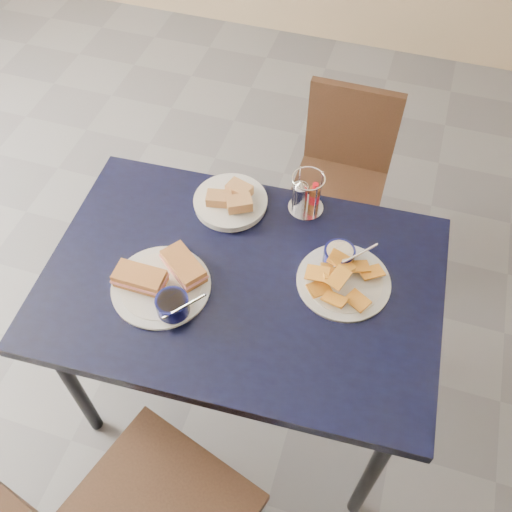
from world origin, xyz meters
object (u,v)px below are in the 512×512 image
(condiment_caddy, at_px, (305,195))
(sandwich_plate, at_px, (164,283))
(chair_far, at_px, (343,166))
(plantain_plate, at_px, (342,272))
(bread_basket, at_px, (231,201))
(dining_table, at_px, (242,293))

(condiment_caddy, bearing_deg, sandwich_plate, -126.16)
(chair_far, relative_size, condiment_caddy, 5.64)
(plantain_plate, relative_size, bread_basket, 1.17)
(condiment_caddy, bearing_deg, chair_far, 85.03)
(bread_basket, relative_size, condiment_caddy, 1.66)
(dining_table, height_order, bread_basket, bread_basket)
(dining_table, relative_size, plantain_plate, 4.37)
(chair_far, relative_size, plantain_plate, 2.89)
(plantain_plate, bearing_deg, chair_far, 98.78)
(chair_far, bearing_deg, condiment_caddy, -94.97)
(dining_table, bearing_deg, plantain_plate, 19.22)
(chair_far, height_order, bread_basket, bread_basket)
(dining_table, xyz_separation_m, condiment_caddy, (0.10, 0.32, 0.13))
(dining_table, height_order, condiment_caddy, condiment_caddy)
(dining_table, distance_m, sandwich_plate, 0.24)
(sandwich_plate, distance_m, condiment_caddy, 0.51)
(sandwich_plate, relative_size, condiment_caddy, 2.24)
(chair_far, xyz_separation_m, sandwich_plate, (-0.35, -0.95, 0.34))
(dining_table, relative_size, bread_basket, 5.13)
(dining_table, xyz_separation_m, bread_basket, (-0.12, 0.26, 0.09))
(plantain_plate, bearing_deg, sandwich_plate, -158.15)
(sandwich_plate, xyz_separation_m, bread_basket, (0.08, 0.35, -0.00))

